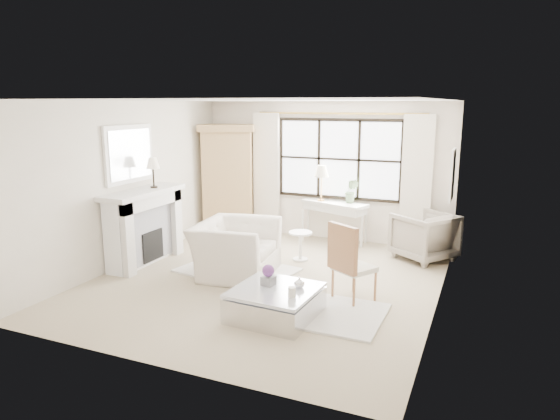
# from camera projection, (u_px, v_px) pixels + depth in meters

# --- Properties ---
(floor) EXTENTS (5.50, 5.50, 0.00)m
(floor) POSITION_uv_depth(u_px,v_px,m) (266.00, 281.00, 7.63)
(floor) COLOR tan
(floor) RESTS_ON ground
(ceiling) EXTENTS (5.50, 5.50, 0.00)m
(ceiling) POSITION_uv_depth(u_px,v_px,m) (265.00, 100.00, 7.06)
(ceiling) COLOR white
(ceiling) RESTS_ON ground
(wall_back) EXTENTS (5.00, 0.00, 5.00)m
(wall_back) POSITION_uv_depth(u_px,v_px,m) (324.00, 171.00, 9.82)
(wall_back) COLOR white
(wall_back) RESTS_ON ground
(wall_front) EXTENTS (5.00, 0.00, 5.00)m
(wall_front) POSITION_uv_depth(u_px,v_px,m) (149.00, 240.00, 4.87)
(wall_front) COLOR beige
(wall_front) RESTS_ON ground
(wall_left) EXTENTS (0.00, 5.50, 5.50)m
(wall_left) POSITION_uv_depth(u_px,v_px,m) (130.00, 183.00, 8.30)
(wall_left) COLOR beige
(wall_left) RESTS_ON ground
(wall_right) EXTENTS (0.00, 5.50, 5.50)m
(wall_right) POSITION_uv_depth(u_px,v_px,m) (443.00, 207.00, 6.39)
(wall_right) COLOR beige
(wall_right) RESTS_ON ground
(window_pane) EXTENTS (2.40, 0.02, 1.50)m
(window_pane) POSITION_uv_depth(u_px,v_px,m) (339.00, 159.00, 9.63)
(window_pane) COLOR silver
(window_pane) RESTS_ON wall_back
(window_frame) EXTENTS (2.50, 0.04, 1.50)m
(window_frame) POSITION_uv_depth(u_px,v_px,m) (339.00, 159.00, 9.62)
(window_frame) COLOR black
(window_frame) RESTS_ON wall_back
(curtain_rod) EXTENTS (3.30, 0.04, 0.04)m
(curtain_rod) POSITION_uv_depth(u_px,v_px,m) (339.00, 113.00, 9.40)
(curtain_rod) COLOR #AA863B
(curtain_rod) RESTS_ON wall_back
(curtain_left) EXTENTS (0.55, 0.10, 2.47)m
(curtain_left) POSITION_uv_depth(u_px,v_px,m) (267.00, 174.00, 10.21)
(curtain_left) COLOR silver
(curtain_left) RESTS_ON ground
(curtain_right) EXTENTS (0.55, 0.10, 2.47)m
(curtain_right) POSITION_uv_depth(u_px,v_px,m) (417.00, 183.00, 9.06)
(curtain_right) COLOR white
(curtain_right) RESTS_ON ground
(fireplace) EXTENTS (0.58, 1.66, 1.26)m
(fireplace) POSITION_uv_depth(u_px,v_px,m) (143.00, 226.00, 8.36)
(fireplace) COLOR silver
(fireplace) RESTS_ON ground
(mirror_frame) EXTENTS (0.05, 1.15, 0.95)m
(mirror_frame) POSITION_uv_depth(u_px,v_px,m) (129.00, 154.00, 8.19)
(mirror_frame) COLOR white
(mirror_frame) RESTS_ON wall_left
(mirror_glass) EXTENTS (0.02, 1.00, 0.80)m
(mirror_glass) POSITION_uv_depth(u_px,v_px,m) (131.00, 154.00, 8.17)
(mirror_glass) COLOR silver
(mirror_glass) RESTS_ON wall_left
(art_frame) EXTENTS (0.04, 0.62, 0.82)m
(art_frame) POSITION_uv_depth(u_px,v_px,m) (452.00, 175.00, 7.89)
(art_frame) COLOR silver
(art_frame) RESTS_ON wall_right
(art_canvas) EXTENTS (0.01, 0.52, 0.72)m
(art_canvas) POSITION_uv_depth(u_px,v_px,m) (451.00, 175.00, 7.89)
(art_canvas) COLOR #C5B399
(art_canvas) RESTS_ON wall_right
(mantel_lamp) EXTENTS (0.22, 0.22, 0.51)m
(mantel_lamp) POSITION_uv_depth(u_px,v_px,m) (153.00, 165.00, 8.33)
(mantel_lamp) COLOR black
(mantel_lamp) RESTS_ON fireplace
(armoire) EXTENTS (1.30, 1.05, 2.24)m
(armoire) POSITION_uv_depth(u_px,v_px,m) (228.00, 178.00, 10.33)
(armoire) COLOR tan
(armoire) RESTS_ON floor
(console_table) EXTENTS (1.38, 0.86, 0.80)m
(console_table) POSITION_uv_depth(u_px,v_px,m) (334.00, 222.00, 9.68)
(console_table) COLOR silver
(console_table) RESTS_ON floor
(console_lamp) EXTENTS (0.28, 0.28, 0.69)m
(console_lamp) POSITION_uv_depth(u_px,v_px,m) (322.00, 172.00, 9.58)
(console_lamp) COLOR #BD8641
(console_lamp) RESTS_ON console_table
(orchid_plant) EXTENTS (0.25, 0.20, 0.46)m
(orchid_plant) POSITION_uv_depth(u_px,v_px,m) (351.00, 191.00, 9.43)
(orchid_plant) COLOR #5E7D53
(orchid_plant) RESTS_ON console_table
(side_table) EXTENTS (0.40, 0.40, 0.51)m
(side_table) POSITION_uv_depth(u_px,v_px,m) (300.00, 242.00, 8.55)
(side_table) COLOR silver
(side_table) RESTS_ON floor
(rug_left) EXTENTS (1.93, 1.51, 0.03)m
(rug_left) POSITION_uv_depth(u_px,v_px,m) (237.00, 270.00, 8.06)
(rug_left) COLOR white
(rug_left) RESTS_ON floor
(rug_right) EXTENTS (1.60, 1.21, 0.03)m
(rug_right) POSITION_uv_depth(u_px,v_px,m) (321.00, 312.00, 6.45)
(rug_right) COLOR silver
(rug_right) RESTS_ON floor
(club_armchair) EXTENTS (1.27, 1.41, 0.85)m
(club_armchair) POSITION_uv_depth(u_px,v_px,m) (236.00, 249.00, 7.82)
(club_armchair) COLOR beige
(club_armchair) RESTS_ON floor
(wingback_chair) EXTENTS (1.25, 1.24, 0.82)m
(wingback_chair) POSITION_uv_depth(u_px,v_px,m) (424.00, 236.00, 8.60)
(wingback_chair) COLOR gray
(wingback_chair) RESTS_ON floor
(french_chair) EXTENTS (0.66, 0.66, 1.08)m
(french_chair) POSITION_uv_depth(u_px,v_px,m) (353.00, 279.00, 6.81)
(french_chair) COLOR #A66F45
(french_chair) RESTS_ON floor
(coffee_table) EXTENTS (1.06, 1.06, 0.38)m
(coffee_table) POSITION_uv_depth(u_px,v_px,m) (275.00, 303.00, 6.30)
(coffee_table) COLOR silver
(coffee_table) RESTS_ON floor
(planter_box) EXTENTS (0.18, 0.18, 0.11)m
(planter_box) POSITION_uv_depth(u_px,v_px,m) (268.00, 281.00, 6.37)
(planter_box) COLOR slate
(planter_box) RESTS_ON coffee_table
(planter_flowers) EXTENTS (0.16, 0.16, 0.16)m
(planter_flowers) POSITION_uv_depth(u_px,v_px,m) (268.00, 271.00, 6.34)
(planter_flowers) COLOR #643079
(planter_flowers) RESTS_ON planter_box
(pillar_candle) EXTENTS (0.10, 0.10, 0.12)m
(pillar_candle) POSITION_uv_depth(u_px,v_px,m) (292.00, 292.00, 5.98)
(pillar_candle) COLOR beige
(pillar_candle) RESTS_ON coffee_table
(coffee_vase) EXTENTS (0.16, 0.16, 0.14)m
(coffee_vase) POSITION_uv_depth(u_px,v_px,m) (299.00, 282.00, 6.27)
(coffee_vase) COLOR silver
(coffee_vase) RESTS_ON coffee_table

